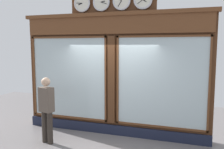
# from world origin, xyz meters

# --- Properties ---
(shop_facade) EXTENTS (5.33, 0.42, 3.96)m
(shop_facade) POSITION_xyz_m (-0.00, -0.12, 1.72)
(shop_facade) COLOR #4C2B16
(shop_facade) RESTS_ON ground_plane
(pedestrian) EXTENTS (0.40, 0.31, 1.69)m
(pedestrian) POSITION_xyz_m (1.37, 1.10, 0.93)
(pedestrian) COLOR #312A24
(pedestrian) RESTS_ON ground_plane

